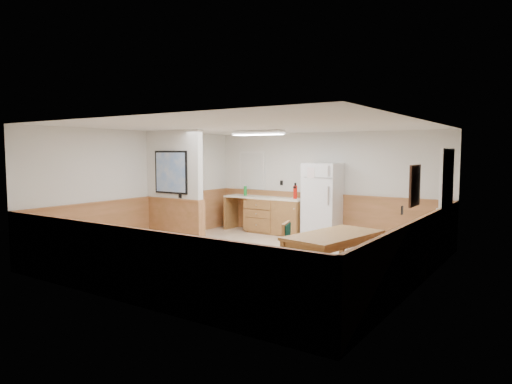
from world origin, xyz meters
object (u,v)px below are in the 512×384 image
Objects in this scene: refrigerator at (322,201)px; dining_bench at (393,266)px; fire_extinguisher at (295,192)px; soap_bottle at (245,191)px; dining_chair at (293,244)px; dining_table at (334,240)px.

dining_bench is (2.59, -3.01, -0.55)m from refrigerator.
refrigerator is 1.07× the size of dining_bench.
fire_extinguisher is 1.53× the size of soap_bottle.
dining_chair is (-1.70, 0.01, 0.15)m from dining_bench.
soap_bottle is (-3.88, 3.09, 0.37)m from dining_table.
soap_bottle is at bearing 177.30° from refrigerator.
soap_bottle is at bearing 151.61° from dining_table.
dining_chair is at bearing -170.16° from dining_bench.
dining_table is at bearing -38.50° from soap_bottle.
soap_bottle reaches higher than dining_bench.
dining_table is at bearing -23.19° from dining_chair.
refrigerator is at bearing 88.21° from dining_chair.
fire_extinguisher is at bearing 147.72° from dining_bench.
dining_table reaches higher than dining_bench.
fire_extinguisher is 1.45m from soap_bottle.
soap_bottle is (-3.11, 3.03, 0.53)m from dining_chair.
dining_chair is 2.20× the size of fire_extinguisher.
dining_table is 7.31× the size of soap_bottle.
refrigerator is 7.07× the size of soap_bottle.
fire_extinguisher reaches higher than dining_chair.
fire_extinguisher reaches higher than dining_bench.
dining_table is at bearing -166.60° from dining_bench.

